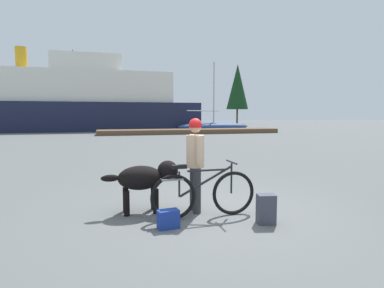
% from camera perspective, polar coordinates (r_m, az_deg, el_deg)
% --- Properties ---
extents(ground_plane, '(160.00, 160.00, 0.00)m').
position_cam_1_polar(ground_plane, '(5.76, 3.73, -12.09)').
color(ground_plane, '#595B5B').
extents(bicycle, '(1.81, 0.44, 0.93)m').
position_cam_1_polar(bicycle, '(5.33, 2.08, -8.97)').
color(bicycle, black).
rests_on(bicycle, ground_plane).
extents(person_cyclist, '(0.32, 0.53, 1.66)m').
position_cam_1_polar(person_cyclist, '(5.54, 0.61, -2.23)').
color(person_cyclist, '#333338').
rests_on(person_cyclist, ground_plane).
extents(dog, '(1.35, 0.50, 0.91)m').
position_cam_1_polar(dog, '(5.63, -8.37, -6.09)').
color(dog, black).
rests_on(dog, ground_plane).
extents(backpack, '(0.31, 0.25, 0.47)m').
position_cam_1_polar(backpack, '(5.21, 13.28, -11.40)').
color(backpack, '#3F3F4C').
rests_on(backpack, ground_plane).
extents(handbag_pannier, '(0.34, 0.22, 0.28)m').
position_cam_1_polar(handbag_pannier, '(4.93, -4.33, -13.40)').
color(handbag_pannier, navy).
rests_on(handbag_pannier, ground_plane).
extents(dock_pier, '(16.22, 2.63, 0.40)m').
position_cam_1_polar(dock_pier, '(28.42, -0.33, 2.32)').
color(dock_pier, brown).
rests_on(dock_pier, ground_plane).
extents(ferry_boat, '(29.06, 7.79, 8.55)m').
position_cam_1_polar(ferry_boat, '(36.44, -22.64, 6.97)').
color(ferry_boat, '#191E38').
rests_on(ferry_boat, ground_plane).
extents(sailboat_moored, '(7.74, 2.17, 7.14)m').
position_cam_1_polar(sailboat_moored, '(33.27, 3.94, 3.24)').
color(sailboat_moored, navy).
rests_on(sailboat_moored, ground_plane).
extents(pine_tree_far_left, '(3.06, 3.06, 11.99)m').
position_cam_1_polar(pine_tree_far_left, '(54.22, -20.67, 11.30)').
color(pine_tree_far_left, '#4C331E').
rests_on(pine_tree_far_left, ground_plane).
extents(pine_tree_center, '(3.79, 3.79, 10.42)m').
position_cam_1_polar(pine_tree_center, '(53.81, -16.12, 10.08)').
color(pine_tree_center, '#4C331E').
rests_on(pine_tree_center, ground_plane).
extents(pine_tree_far_right, '(3.94, 3.94, 10.70)m').
position_cam_1_polar(pine_tree_far_right, '(58.28, 8.25, 10.21)').
color(pine_tree_far_right, '#4C331E').
rests_on(pine_tree_far_right, ground_plane).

